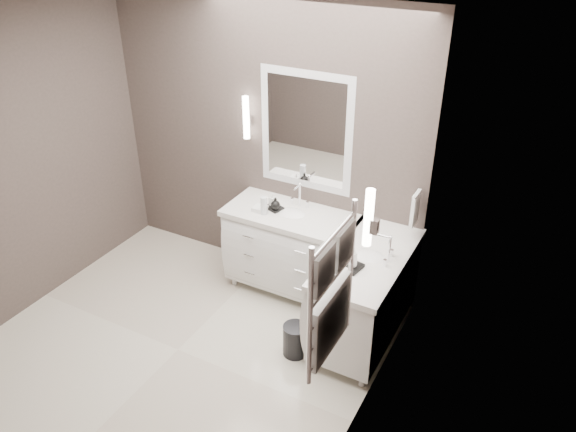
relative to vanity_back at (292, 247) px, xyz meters
The scene contains 20 objects.
floor 1.39m from the vanity_back, 110.17° to the right, with size 3.20×3.00×0.01m, color beige.
ceiling 2.57m from the vanity_back, 110.17° to the right, with size 3.20×3.00×0.01m, color white.
wall_back 1.01m from the vanity_back, 148.11° to the left, with size 3.20×0.01×2.70m, color #473C39.
wall_left 2.54m from the vanity_back, 149.20° to the right, with size 0.01×3.00×2.70m, color #473C39.
wall_right 1.89m from the vanity_back, 46.69° to the right, with size 0.01×3.00×2.70m, color #473C39.
vanity_back is the anchor object (origin of this frame).
vanity_right 0.93m from the vanity_back, 20.38° to the right, with size 0.59×1.24×0.97m.
mirror_back 1.10m from the vanity_back, 90.00° to the left, with size 0.90×0.02×1.10m.
mirror_right 1.62m from the vanity_back, 20.48° to the right, with size 0.02×0.90×1.10m.
sconce_back 1.27m from the vanity_back, 160.98° to the left, with size 0.06×0.06×0.40m.
sconce_right 1.84m from the vanity_back, 43.07° to the right, with size 0.06×0.06×0.40m.
towel_bar_corner 1.26m from the vanity_back, ahead, with size 0.03×0.22×0.30m.
towel_ladder 2.16m from the vanity_back, 55.90° to the right, with size 0.06×0.58×0.90m.
waste_bin 0.97m from the vanity_back, 60.29° to the right, with size 0.21×0.21×0.29m, color black.
amenity_tray_back 0.42m from the vanity_back, behind, with size 0.16×0.12×0.02m, color black.
amenity_tray_right 1.07m from the vanity_back, 33.94° to the right, with size 0.12×0.17×0.02m, color black.
water_bottle 0.52m from the vanity_back, 148.02° to the right, with size 0.06×0.06×0.17m, color silver.
soap_bottle_a 0.49m from the vanity_back, behind, with size 0.05×0.05×0.12m, color white.
soap_bottle_b 0.47m from the vanity_back, 165.96° to the right, with size 0.09×0.09×0.11m, color black.
soap_bottle_c 1.11m from the vanity_back, 33.94° to the right, with size 0.07×0.07×0.17m, color white.
Camera 1 is at (2.52, -2.72, 3.36)m, focal length 35.00 mm.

